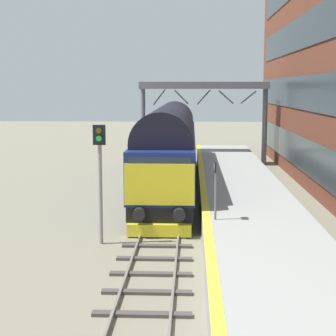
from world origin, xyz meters
TOP-DOWN VIEW (x-y plane):
  - ground_plane at (0.00, 0.00)m, footprint 140.00×140.00m
  - track_main at (0.00, 0.00)m, footprint 2.50×60.00m
  - station_platform at (3.60, 0.00)m, footprint 4.00×44.00m
  - diesel_locomotive at (0.00, 7.39)m, footprint 2.74×19.97m
  - signal_post_near at (-2.06, -3.41)m, footprint 0.44×0.22m
  - platform_number_sign at (2.04, -3.62)m, footprint 0.10×0.44m
  - overhead_footbridge at (2.05, 17.82)m, footprint 9.30×2.00m

SIDE VIEW (x-z plane):
  - ground_plane at x=0.00m, z-range 0.00..0.00m
  - track_main at x=0.00m, z-range -0.02..0.13m
  - station_platform at x=3.60m, z-range 0.00..1.01m
  - platform_number_sign at x=2.04m, z-range 1.34..3.39m
  - diesel_locomotive at x=0.00m, z-range 0.15..4.83m
  - signal_post_near at x=-2.06m, z-range 0.54..4.86m
  - overhead_footbridge at x=2.05m, z-range 2.36..8.40m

